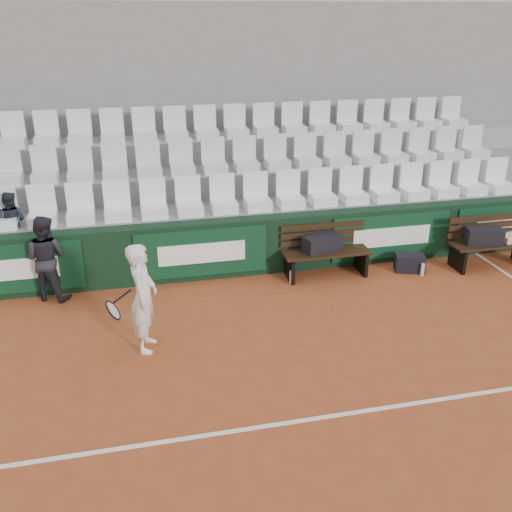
# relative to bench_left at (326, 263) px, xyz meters

# --- Properties ---
(ground) EXTENTS (80.00, 80.00, 0.00)m
(ground) POSITION_rel_bench_left_xyz_m (-1.90, -3.58, -0.23)
(ground) COLOR #A74B25
(ground) RESTS_ON ground
(court_baseline) EXTENTS (18.00, 0.06, 0.01)m
(court_baseline) POSITION_rel_bench_left_xyz_m (-1.90, -3.58, -0.22)
(court_baseline) COLOR white
(court_baseline) RESTS_ON ground
(back_barrier) EXTENTS (18.00, 0.34, 1.00)m
(back_barrier) POSITION_rel_bench_left_xyz_m (-1.83, 0.42, 0.28)
(back_barrier) COLOR black
(back_barrier) RESTS_ON ground
(grandstand_tier_front) EXTENTS (18.00, 0.95, 1.00)m
(grandstand_tier_front) POSITION_rel_bench_left_xyz_m (-1.90, 1.05, 0.28)
(grandstand_tier_front) COLOR gray
(grandstand_tier_front) RESTS_ON ground
(grandstand_tier_mid) EXTENTS (18.00, 0.95, 1.45)m
(grandstand_tier_mid) POSITION_rel_bench_left_xyz_m (-1.90, 2.00, 0.50)
(grandstand_tier_mid) COLOR gray
(grandstand_tier_mid) RESTS_ON ground
(grandstand_tier_back) EXTENTS (18.00, 0.95, 1.90)m
(grandstand_tier_back) POSITION_rel_bench_left_xyz_m (-1.90, 2.95, 0.72)
(grandstand_tier_back) COLOR #979794
(grandstand_tier_back) RESTS_ON ground
(grandstand_rear_wall) EXTENTS (18.00, 0.30, 4.40)m
(grandstand_rear_wall) POSITION_rel_bench_left_xyz_m (-1.90, 3.57, 1.98)
(grandstand_rear_wall) COLOR gray
(grandstand_rear_wall) RESTS_ON ground
(seat_row_front) EXTENTS (11.90, 0.44, 0.63)m
(seat_row_front) POSITION_rel_bench_left_xyz_m (-1.90, 0.87, 1.09)
(seat_row_front) COLOR white
(seat_row_front) RESTS_ON grandstand_tier_front
(seat_row_mid) EXTENTS (11.90, 0.44, 0.63)m
(seat_row_mid) POSITION_rel_bench_left_xyz_m (-1.90, 1.82, 1.54)
(seat_row_mid) COLOR silver
(seat_row_mid) RESTS_ON grandstand_tier_mid
(seat_row_back) EXTENTS (11.90, 0.44, 0.63)m
(seat_row_back) POSITION_rel_bench_left_xyz_m (-1.90, 2.77, 1.99)
(seat_row_back) COLOR silver
(seat_row_back) RESTS_ON grandstand_tier_back
(bench_left) EXTENTS (1.50, 0.56, 0.45)m
(bench_left) POSITION_rel_bench_left_xyz_m (0.00, 0.00, 0.00)
(bench_left) COLOR black
(bench_left) RESTS_ON ground
(bench_right) EXTENTS (1.50, 0.56, 0.45)m
(bench_right) POSITION_rel_bench_left_xyz_m (3.00, -0.27, 0.00)
(bench_right) COLOR black
(bench_right) RESTS_ON ground
(sports_bag_left) EXTENTS (0.71, 0.45, 0.28)m
(sports_bag_left) POSITION_rel_bench_left_xyz_m (-0.07, 0.04, 0.37)
(sports_bag_left) COLOR black
(sports_bag_left) RESTS_ON bench_left
(sports_bag_right) EXTENTS (0.67, 0.42, 0.29)m
(sports_bag_right) POSITION_rel_bench_left_xyz_m (2.80, -0.28, 0.37)
(sports_bag_right) COLOR black
(sports_bag_right) RESTS_ON bench_right
(towel) EXTENTS (0.43, 0.34, 0.11)m
(towel) POSITION_rel_bench_left_xyz_m (3.37, -0.25, 0.28)
(towel) COLOR beige
(towel) RESTS_ON bench_right
(sports_bag_ground) EXTENTS (0.56, 0.44, 0.30)m
(sports_bag_ground) POSITION_rel_bench_left_xyz_m (1.50, -0.14, -0.07)
(sports_bag_ground) COLOR black
(sports_bag_ground) RESTS_ON ground
(water_bottle_near) EXTENTS (0.07, 0.07, 0.23)m
(water_bottle_near) POSITION_rel_bench_left_xyz_m (-0.66, -0.18, -0.11)
(water_bottle_near) COLOR #AEC0C6
(water_bottle_near) RESTS_ON ground
(water_bottle_far) EXTENTS (0.06, 0.06, 0.22)m
(water_bottle_far) POSITION_rel_bench_left_xyz_m (1.63, -0.37, -0.11)
(water_bottle_far) COLOR silver
(water_bottle_far) RESTS_ON ground
(tennis_player) EXTENTS (0.72, 0.61, 1.52)m
(tennis_player) POSITION_rel_bench_left_xyz_m (-3.13, -1.65, 0.53)
(tennis_player) COLOR white
(tennis_player) RESTS_ON ground
(ball_kid) EXTENTS (0.82, 0.74, 1.38)m
(ball_kid) POSITION_rel_bench_left_xyz_m (-4.54, 0.18, 0.46)
(ball_kid) COLOR black
(ball_kid) RESTS_ON ground
(spectator_c) EXTENTS (0.55, 0.46, 1.02)m
(spectator_c) POSITION_rel_bench_left_xyz_m (-5.10, 0.92, 1.29)
(spectator_c) COLOR #1D222C
(spectator_c) RESTS_ON grandstand_tier_front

